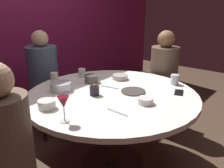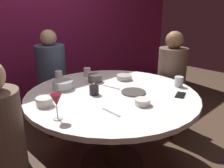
{
  "view_description": "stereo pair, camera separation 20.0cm",
  "coord_description": "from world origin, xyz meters",
  "px_view_note": "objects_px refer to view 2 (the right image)",
  "views": [
    {
      "loc": [
        -1.47,
        -1.2,
        1.45
      ],
      "look_at": [
        0.0,
        0.0,
        0.8
      ],
      "focal_mm": 37.56,
      "sensor_mm": 36.0,
      "label": 1
    },
    {
      "loc": [
        -1.33,
        -1.35,
        1.45
      ],
      "look_at": [
        0.0,
        0.0,
        0.8
      ],
      "focal_mm": 37.56,
      "sensor_mm": 36.0,
      "label": 2
    }
  ],
  "objects_px": {
    "dining_table": "(112,107)",
    "bowl_sauce_side": "(95,78)",
    "seated_diner_back": "(51,70)",
    "cell_phone": "(180,95)",
    "dinner_plate": "(133,92)",
    "cup_by_left_diner": "(59,76)",
    "wine_glass": "(56,101)",
    "bowl_serving_large": "(63,85)",
    "cup_by_right_diner": "(179,82)",
    "bowl_small_white": "(45,101)",
    "seated_diner_right": "(172,71)",
    "cup_near_candle": "(87,72)",
    "bowl_rice_portion": "(124,77)",
    "candle_holder": "(94,90)",
    "bowl_salad_center": "(143,102)"
  },
  "relations": [
    {
      "from": "dining_table",
      "to": "bowl_sauce_side",
      "type": "height_order",
      "value": "bowl_sauce_side"
    },
    {
      "from": "seated_diner_back",
      "to": "cell_phone",
      "type": "relative_size",
      "value": 8.52
    },
    {
      "from": "cell_phone",
      "to": "dinner_plate",
      "type": "bearing_deg",
      "value": -163.88
    },
    {
      "from": "bowl_sauce_side",
      "to": "cup_by_left_diner",
      "type": "height_order",
      "value": "cup_by_left_diner"
    },
    {
      "from": "dinner_plate",
      "to": "wine_glass",
      "type": "bearing_deg",
      "value": 177.12
    },
    {
      "from": "dining_table",
      "to": "seated_diner_back",
      "type": "distance_m",
      "value": 1.01
    },
    {
      "from": "bowl_serving_large",
      "to": "cup_by_right_diner",
      "type": "xyz_separation_m",
      "value": [
        0.8,
        -0.7,
        0.01
      ]
    },
    {
      "from": "bowl_serving_large",
      "to": "cup_by_left_diner",
      "type": "bearing_deg",
      "value": 66.19
    },
    {
      "from": "bowl_small_white",
      "to": "bowl_serving_large",
      "type": "bearing_deg",
      "value": 35.37
    },
    {
      "from": "bowl_small_white",
      "to": "seated_diner_right",
      "type": "bearing_deg",
      "value": -6.3
    },
    {
      "from": "seated_diner_back",
      "to": "cell_phone",
      "type": "bearing_deg",
      "value": 14.15
    },
    {
      "from": "cup_by_right_diner",
      "to": "cup_near_candle",
      "type": "bearing_deg",
      "value": 114.62
    },
    {
      "from": "dinner_plate",
      "to": "cup_by_right_diner",
      "type": "distance_m",
      "value": 0.47
    },
    {
      "from": "dining_table",
      "to": "seated_diner_back",
      "type": "xyz_separation_m",
      "value": [
        0.0,
        1.0,
        0.14
      ]
    },
    {
      "from": "cup_by_left_diner",
      "to": "bowl_rice_portion",
      "type": "bearing_deg",
      "value": -38.5
    },
    {
      "from": "seated_diner_right",
      "to": "bowl_small_white",
      "type": "relative_size",
      "value": 9.12
    },
    {
      "from": "bowl_rice_portion",
      "to": "bowl_small_white",
      "type": "bearing_deg",
      "value": -178.88
    },
    {
      "from": "seated_diner_right",
      "to": "cell_phone",
      "type": "distance_m",
      "value": 0.74
    },
    {
      "from": "candle_holder",
      "to": "bowl_salad_center",
      "type": "relative_size",
      "value": 0.83
    },
    {
      "from": "seated_diner_right",
      "to": "bowl_sauce_side",
      "type": "distance_m",
      "value": 0.93
    },
    {
      "from": "bowl_sauce_side",
      "to": "bowl_rice_portion",
      "type": "bearing_deg",
      "value": -30.83
    },
    {
      "from": "bowl_serving_large",
      "to": "bowl_salad_center",
      "type": "relative_size",
      "value": 1.48
    },
    {
      "from": "seated_diner_back",
      "to": "seated_diner_right",
      "type": "xyz_separation_m",
      "value": [
        0.96,
        -1.0,
        -0.01
      ]
    },
    {
      "from": "dinner_plate",
      "to": "seated_diner_right",
      "type": "bearing_deg",
      "value": 9.02
    },
    {
      "from": "bowl_small_white",
      "to": "cup_by_left_diner",
      "type": "height_order",
      "value": "cup_by_left_diner"
    },
    {
      "from": "dining_table",
      "to": "wine_glass",
      "type": "bearing_deg",
      "value": -171.05
    },
    {
      "from": "dinner_plate",
      "to": "cell_phone",
      "type": "xyz_separation_m",
      "value": [
        0.23,
        -0.32,
        -0.0
      ]
    },
    {
      "from": "dining_table",
      "to": "dinner_plate",
      "type": "height_order",
      "value": "dinner_plate"
    },
    {
      "from": "dining_table",
      "to": "seated_diner_right",
      "type": "relative_size",
      "value": 1.25
    },
    {
      "from": "seated_diner_right",
      "to": "bowl_sauce_side",
      "type": "xyz_separation_m",
      "value": [
        -0.86,
        0.34,
        0.03
      ]
    },
    {
      "from": "seated_diner_back",
      "to": "dinner_plate",
      "type": "distance_m",
      "value": 1.14
    },
    {
      "from": "dinner_plate",
      "to": "bowl_salad_center",
      "type": "bearing_deg",
      "value": -124.27
    },
    {
      "from": "dining_table",
      "to": "seated_diner_right",
      "type": "bearing_deg",
      "value": 0.0
    },
    {
      "from": "cup_near_candle",
      "to": "bowl_rice_portion",
      "type": "bearing_deg",
      "value": -61.79
    },
    {
      "from": "bowl_sauce_side",
      "to": "cup_by_right_diner",
      "type": "bearing_deg",
      "value": -54.97
    },
    {
      "from": "seated_diner_back",
      "to": "seated_diner_right",
      "type": "relative_size",
      "value": 1.01
    },
    {
      "from": "candle_holder",
      "to": "bowl_serving_large",
      "type": "height_order",
      "value": "candle_holder"
    },
    {
      "from": "dinner_plate",
      "to": "seated_diner_back",
      "type": "bearing_deg",
      "value": 96.56
    },
    {
      "from": "wine_glass",
      "to": "bowl_serving_large",
      "type": "bearing_deg",
      "value": 53.26
    },
    {
      "from": "wine_glass",
      "to": "bowl_salad_center",
      "type": "height_order",
      "value": "wine_glass"
    },
    {
      "from": "bowl_serving_large",
      "to": "bowl_sauce_side",
      "type": "relative_size",
      "value": 1.33
    },
    {
      "from": "wine_glass",
      "to": "cup_near_candle",
      "type": "xyz_separation_m",
      "value": [
        0.77,
        0.64,
        -0.08
      ]
    },
    {
      "from": "bowl_rice_portion",
      "to": "bowl_sauce_side",
      "type": "bearing_deg",
      "value": 149.17
    },
    {
      "from": "bowl_sauce_side",
      "to": "cup_by_left_diner",
      "type": "relative_size",
      "value": 1.25
    },
    {
      "from": "seated_diner_back",
      "to": "wine_glass",
      "type": "distance_m",
      "value": 1.26
    },
    {
      "from": "wine_glass",
      "to": "dinner_plate",
      "type": "bearing_deg",
      "value": -2.88
    },
    {
      "from": "cell_phone",
      "to": "bowl_rice_portion",
      "type": "relative_size",
      "value": 0.9
    },
    {
      "from": "candle_holder",
      "to": "bowl_sauce_side",
      "type": "height_order",
      "value": "candle_holder"
    },
    {
      "from": "wine_glass",
      "to": "seated_diner_back",
      "type": "bearing_deg",
      "value": 61.19
    },
    {
      "from": "seated_diner_back",
      "to": "dinner_plate",
      "type": "height_order",
      "value": "seated_diner_back"
    }
  ]
}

